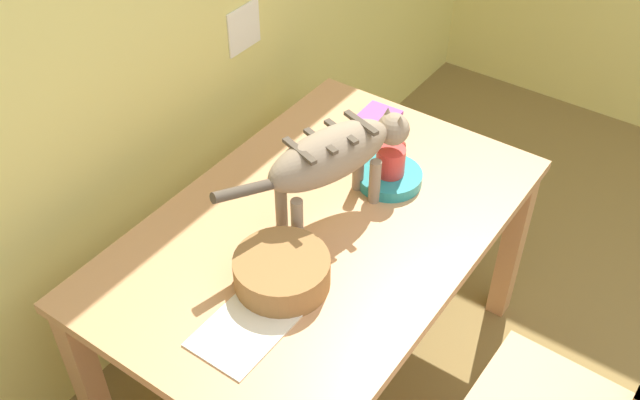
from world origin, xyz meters
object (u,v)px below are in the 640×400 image
object	(u,v)px
saucer_bowl	(389,177)
book_stack	(376,120)
magazine	(244,330)
dining_table	(320,245)
cat	(334,155)
wicker_basket	(282,271)
coffee_mug	(391,160)

from	to	relation	value
saucer_bowl	book_stack	size ratio (longest dim) A/B	1.33
magazine	dining_table	bearing A→B (deg)	9.28
magazine	cat	bearing A→B (deg)	8.40
dining_table	wicker_basket	distance (m)	0.29
dining_table	cat	distance (m)	0.31
dining_table	saucer_bowl	bearing A→B (deg)	-12.26
dining_table	cat	xyz separation A→B (m)	(0.08, 0.00, 0.30)
book_stack	wicker_basket	size ratio (longest dim) A/B	0.60
saucer_bowl	coffee_mug	size ratio (longest dim) A/B	1.55
dining_table	cat	size ratio (longest dim) A/B	2.12
dining_table	coffee_mug	distance (m)	0.35
book_stack	cat	bearing A→B (deg)	-163.87
book_stack	coffee_mug	bearing A→B (deg)	-139.92
cat	book_stack	xyz separation A→B (m)	(0.46, 0.13, -0.19)
saucer_bowl	coffee_mug	bearing A→B (deg)	0.00
dining_table	magazine	bearing A→B (deg)	-171.15
saucer_bowl	wicker_basket	size ratio (longest dim) A/B	0.79
coffee_mug	book_stack	xyz separation A→B (m)	(0.24, 0.20, -0.06)
dining_table	cat	bearing A→B (deg)	3.01
saucer_bowl	wicker_basket	world-z (taller)	wicker_basket
dining_table	book_stack	distance (m)	0.56
dining_table	cat	world-z (taller)	cat
dining_table	magazine	size ratio (longest dim) A/B	5.31
cat	book_stack	bearing A→B (deg)	123.64
cat	saucer_bowl	bearing A→B (deg)	90.00
dining_table	coffee_mug	xyz separation A→B (m)	(0.30, -0.06, 0.17)
cat	coffee_mug	size ratio (longest dim) A/B	4.83
book_stack	magazine	bearing A→B (deg)	-168.15
magazine	book_stack	size ratio (longest dim) A/B	1.66
magazine	wicker_basket	world-z (taller)	wicker_basket
magazine	coffee_mug	bearing A→B (deg)	0.80
cat	coffee_mug	xyz separation A→B (m)	(0.22, -0.07, -0.13)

